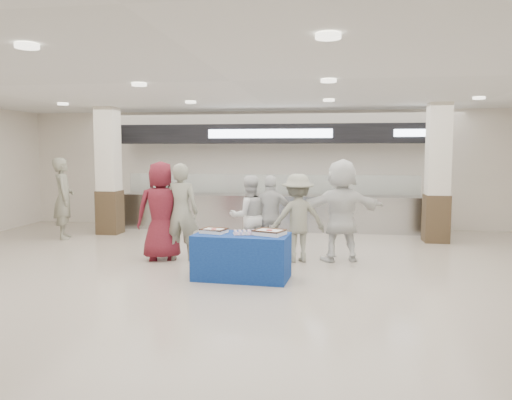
% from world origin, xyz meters
% --- Properties ---
extents(ground, '(14.00, 14.00, 0.00)m').
position_xyz_m(ground, '(0.00, 0.00, 0.00)').
color(ground, '#BDB2A2').
rests_on(ground, ground).
extents(serving_line, '(8.70, 0.85, 2.80)m').
position_xyz_m(serving_line, '(0.00, 5.40, 1.16)').
color(serving_line, '#ACAFB3').
rests_on(serving_line, ground).
extents(column_left, '(0.55, 0.55, 3.20)m').
position_xyz_m(column_left, '(-4.00, 4.20, 1.53)').
color(column_left, '#3A2B1A').
rests_on(column_left, ground).
extents(column_right, '(0.55, 0.55, 3.20)m').
position_xyz_m(column_right, '(4.00, 4.20, 1.53)').
color(column_right, '#3A2B1A').
rests_on(column_right, ground).
extents(display_table, '(1.60, 0.89, 0.75)m').
position_xyz_m(display_table, '(0.11, 0.24, 0.38)').
color(display_table, navy).
rests_on(display_table, ground).
extents(sheet_cake_left, '(0.46, 0.40, 0.09)m').
position_xyz_m(sheet_cake_left, '(-0.37, 0.30, 0.79)').
color(sheet_cake_left, white).
rests_on(sheet_cake_left, display_table).
extents(sheet_cake_right, '(0.57, 0.51, 0.10)m').
position_xyz_m(sheet_cake_right, '(0.57, 0.23, 0.80)').
color(sheet_cake_right, white).
rests_on(sheet_cake_right, display_table).
extents(cupcake_tray, '(0.44, 0.37, 0.06)m').
position_xyz_m(cupcake_tray, '(0.17, 0.23, 0.78)').
color(cupcake_tray, '#B7B7BC').
rests_on(cupcake_tray, display_table).
extents(civilian_maroon, '(1.09, 0.89, 1.92)m').
position_xyz_m(civilian_maroon, '(-1.67, 1.44, 0.96)').
color(civilian_maroon, maroon).
rests_on(civilian_maroon, ground).
extents(soldier_a, '(0.70, 0.48, 1.89)m').
position_xyz_m(soldier_a, '(-1.29, 1.45, 0.94)').
color(soldier_a, gray).
rests_on(soldier_a, ground).
extents(chef_tall, '(0.98, 0.89, 1.63)m').
position_xyz_m(chef_tall, '(-0.04, 1.96, 0.81)').
color(chef_tall, silver).
rests_on(chef_tall, ground).
extents(chef_short, '(0.98, 0.46, 1.64)m').
position_xyz_m(chef_short, '(0.40, 1.99, 0.82)').
color(chef_short, silver).
rests_on(chef_short, ground).
extents(soldier_b, '(1.23, 0.94, 1.68)m').
position_xyz_m(soldier_b, '(0.95, 1.68, 0.84)').
color(soldier_b, gray).
rests_on(soldier_b, ground).
extents(civilian_white, '(1.91, 1.09, 1.96)m').
position_xyz_m(civilian_white, '(1.76, 1.85, 0.98)').
color(civilian_white, white).
rests_on(civilian_white, ground).
extents(soldier_bg, '(0.74, 0.85, 1.95)m').
position_xyz_m(soldier_bg, '(-4.78, 3.37, 0.98)').
color(soldier_bg, gray).
rests_on(soldier_bg, ground).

